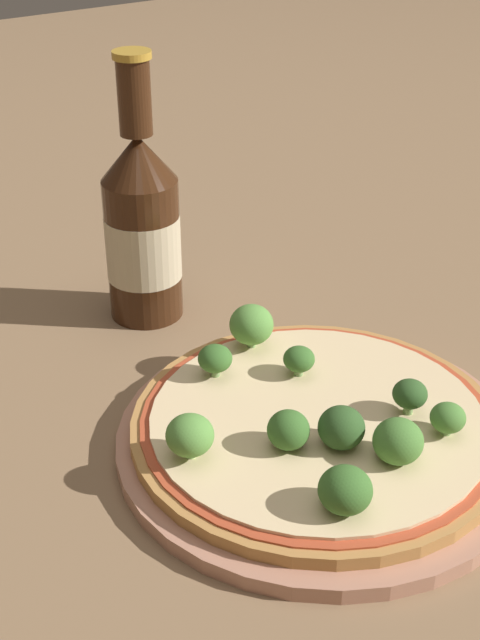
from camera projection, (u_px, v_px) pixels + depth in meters
The scene contains 14 objects.
ground_plane at pixel (291, 434), 0.67m from camera, with size 3.00×3.00×0.00m, color #846647.
plate at pixel (320, 440), 0.65m from camera, with size 0.30×0.30×0.01m.
pizza at pixel (318, 424), 0.65m from camera, with size 0.27×0.27×0.01m.
broccoli_floret_0 at pixel (299, 359), 0.69m from camera, with size 0.02×0.02×0.02m.
broccoli_floret_1 at pixel (288, 430), 0.61m from camera, with size 0.03×0.03×0.03m.
broccoli_floret_2 at pixel (215, 359), 0.68m from camera, with size 0.03×0.03×0.03m.
broccoli_floret_3 at pixel (410, 394), 0.64m from camera, with size 0.03×0.03×0.03m.
broccoli_floret_4 at pixel (345, 490), 0.56m from camera, with size 0.03×0.03×0.03m.
broccoli_floret_5 at pixel (190, 435), 0.60m from camera, with size 0.03×0.03×0.03m.
broccoli_floret_6 at pixel (448, 418), 0.62m from camera, with size 0.03×0.03×0.02m.
broccoli_floret_7 at pixel (398, 441), 0.60m from camera, with size 0.03×0.03×0.03m.
broccoli_floret_8 at pixel (251, 325), 0.72m from camera, with size 0.04×0.04×0.04m.
broccoli_floret_9 at pixel (345, 426), 0.61m from camera, with size 0.03×0.03×0.03m.
beer_bottle at pixel (144, 226), 0.78m from camera, with size 0.07×0.07×0.24m.
Camera 1 is at (-0.33, -0.42, 0.41)m, focal length 50.00 mm.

